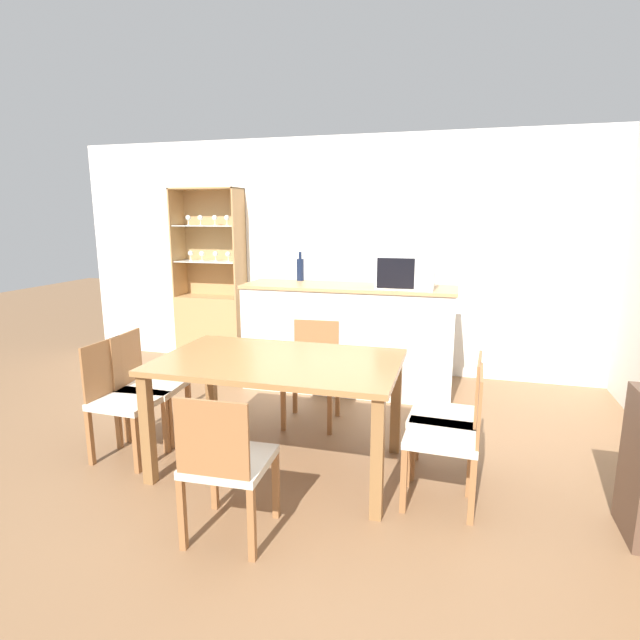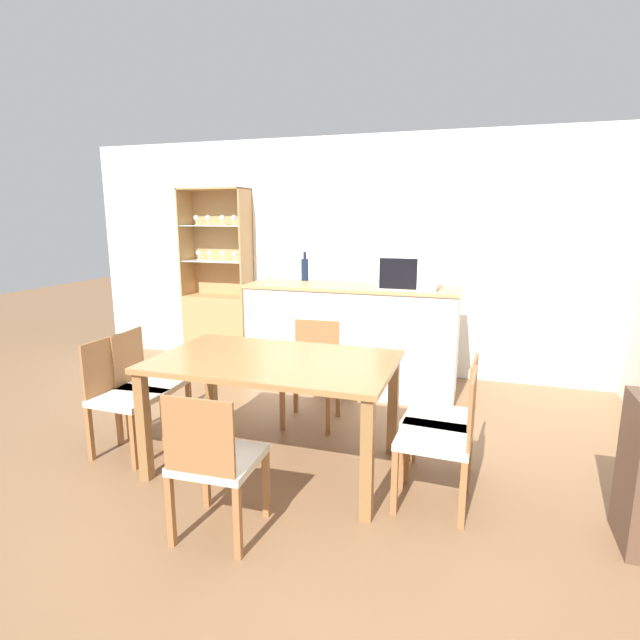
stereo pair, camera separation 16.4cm
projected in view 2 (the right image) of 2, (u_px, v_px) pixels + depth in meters
ground_plane at (275, 482)px, 3.26m from camera, size 18.00×18.00×0.00m
wall_back at (367, 256)px, 5.46m from camera, size 6.80×0.06×2.55m
kitchen_counter at (351, 338)px, 4.93m from camera, size 2.06×0.61×1.05m
display_cabinet at (219, 313)px, 5.94m from camera, size 0.80×0.34×2.02m
dining_table at (274, 372)px, 3.35m from camera, size 1.60×0.98×0.77m
dining_chair_side_left_near at (123, 396)px, 3.60m from camera, size 0.44×0.44×0.84m
dining_chair_side_left_far at (148, 383)px, 3.87m from camera, size 0.45×0.45×0.84m
dining_chair_head_far at (312, 372)px, 4.16m from camera, size 0.45×0.45×0.84m
dining_chair_head_near at (215, 461)px, 2.64m from camera, size 0.44×0.44×0.84m
dining_chair_side_right_near at (442, 437)px, 2.93m from camera, size 0.44×0.44×0.84m
dining_chair_side_right_far at (445, 418)px, 3.20m from camera, size 0.45×0.45×0.84m
microwave at (409, 272)px, 4.59m from camera, size 0.52×0.39×0.31m
wine_bottle at (305, 269)px, 5.18m from camera, size 0.08×0.08×0.30m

